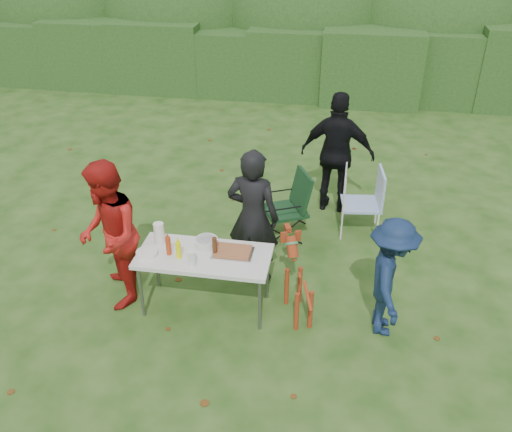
% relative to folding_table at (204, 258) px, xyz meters
% --- Properties ---
extents(ground, '(80.00, 80.00, 0.00)m').
position_rel_folding_table_xyz_m(ground, '(0.23, -0.06, -0.69)').
color(ground, '#1E4211').
extents(hedge_row, '(22.00, 1.40, 1.70)m').
position_rel_folding_table_xyz_m(hedge_row, '(0.23, 7.94, 0.16)').
color(hedge_row, '#23471C').
rests_on(hedge_row, ground).
extents(shrub_backdrop, '(20.00, 2.60, 3.20)m').
position_rel_folding_table_xyz_m(shrub_backdrop, '(0.23, 9.54, 0.91)').
color(shrub_backdrop, '#3D6628').
rests_on(shrub_backdrop, ground).
extents(folding_table, '(1.50, 0.70, 0.74)m').
position_rel_folding_table_xyz_m(folding_table, '(0.00, 0.00, 0.00)').
color(folding_table, silver).
rests_on(folding_table, ground).
extents(person_cook, '(0.69, 0.51, 1.76)m').
position_rel_folding_table_xyz_m(person_cook, '(0.44, 0.66, 0.19)').
color(person_cook, black).
rests_on(person_cook, ground).
extents(person_red_jacket, '(0.97, 1.07, 1.79)m').
position_rel_folding_table_xyz_m(person_red_jacket, '(-1.08, -0.03, 0.21)').
color(person_red_jacket, '#B01915').
rests_on(person_red_jacket, ground).
extents(person_black_puffy, '(1.13, 0.57, 1.85)m').
position_rel_folding_table_xyz_m(person_black_puffy, '(1.37, 2.59, 0.24)').
color(person_black_puffy, black).
rests_on(person_black_puffy, ground).
extents(child, '(0.55, 0.92, 1.40)m').
position_rel_folding_table_xyz_m(child, '(2.04, -0.04, 0.02)').
color(child, '#132446').
rests_on(child, ground).
extents(dog, '(0.66, 0.98, 0.86)m').
position_rel_folding_table_xyz_m(dog, '(1.08, 0.03, -0.26)').
color(dog, maroon).
rests_on(dog, ground).
extents(camping_chair, '(0.83, 0.83, 0.99)m').
position_rel_folding_table_xyz_m(camping_chair, '(0.72, 1.64, -0.19)').
color(camping_chair, '#14371B').
rests_on(camping_chair, ground).
extents(lawn_chair, '(0.64, 0.64, 0.98)m').
position_rel_folding_table_xyz_m(lawn_chair, '(1.76, 1.98, -0.20)').
color(lawn_chair, '#3F75C0').
rests_on(lawn_chair, ground).
extents(food_tray, '(0.45, 0.30, 0.02)m').
position_rel_folding_table_xyz_m(food_tray, '(0.32, 0.07, 0.06)').
color(food_tray, '#B7B7BA').
rests_on(food_tray, folding_table).
extents(focaccia_bread, '(0.40, 0.26, 0.04)m').
position_rel_folding_table_xyz_m(focaccia_bread, '(0.32, 0.07, 0.09)').
color(focaccia_bread, '#A25F39').
rests_on(focaccia_bread, food_tray).
extents(mustard_bottle, '(0.06, 0.06, 0.20)m').
position_rel_folding_table_xyz_m(mustard_bottle, '(-0.26, -0.10, 0.15)').
color(mustard_bottle, '#E9EF00').
rests_on(mustard_bottle, folding_table).
extents(ketchup_bottle, '(0.06, 0.06, 0.22)m').
position_rel_folding_table_xyz_m(ketchup_bottle, '(-0.38, -0.05, 0.16)').
color(ketchup_bottle, '#A73613').
rests_on(ketchup_bottle, folding_table).
extents(beer_bottle, '(0.06, 0.06, 0.24)m').
position_rel_folding_table_xyz_m(beer_bottle, '(0.13, -0.01, 0.17)').
color(beer_bottle, '#47230F').
rests_on(beer_bottle, folding_table).
extents(paper_towel_roll, '(0.12, 0.12, 0.26)m').
position_rel_folding_table_xyz_m(paper_towel_roll, '(-0.56, 0.15, 0.18)').
color(paper_towel_roll, white).
rests_on(paper_towel_roll, folding_table).
extents(cup_stack, '(0.08, 0.08, 0.18)m').
position_rel_folding_table_xyz_m(cup_stack, '(-0.07, -0.22, 0.14)').
color(cup_stack, white).
rests_on(cup_stack, folding_table).
extents(pasta_bowl, '(0.26, 0.26, 0.10)m').
position_rel_folding_table_xyz_m(pasta_bowl, '(-0.01, 0.17, 0.10)').
color(pasta_bowl, silver).
rests_on(pasta_bowl, folding_table).
extents(plate_stack, '(0.24, 0.24, 0.05)m').
position_rel_folding_table_xyz_m(plate_stack, '(-0.62, -0.11, 0.08)').
color(plate_stack, white).
rests_on(plate_stack, folding_table).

